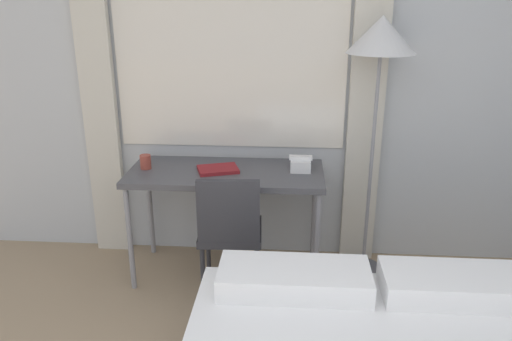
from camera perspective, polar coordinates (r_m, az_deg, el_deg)
The scene contains 7 objects.
wall_back_with_window at distance 3.54m, azimuth 2.27°, elevation 10.70°, with size 4.96×0.13×2.70m.
desk at distance 3.38m, azimuth -3.45°, elevation -1.04°, with size 1.31×0.58×0.78m.
desk_chair at distance 3.19m, azimuth -2.99°, elevation -6.56°, with size 0.42×0.42×0.87m.
standing_lamp at distance 3.28m, azimuth 14.05°, elevation 13.18°, with size 0.43×0.43×1.78m.
telephone at distance 3.36m, azimuth 5.11°, elevation 0.75°, with size 0.15×0.15×0.10m.
book at distance 3.35m, azimuth -4.37°, elevation 0.15°, with size 0.31×0.26×0.02m.
mug at distance 3.46m, azimuth -12.51°, elevation 0.97°, with size 0.07×0.07×0.10m.
Camera 1 is at (0.07, -0.51, 1.90)m, focal length 35.00 mm.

